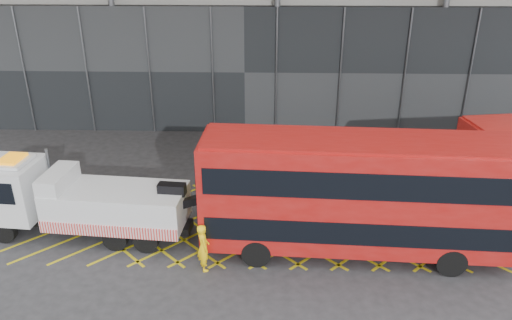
{
  "coord_description": "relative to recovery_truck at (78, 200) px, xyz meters",
  "views": [
    {
      "loc": [
        3.59,
        -19.51,
        11.92
      ],
      "look_at": [
        3.0,
        1.5,
        2.4
      ],
      "focal_mm": 35.0,
      "sensor_mm": 36.0,
      "label": 1
    }
  ],
  "objects": [
    {
      "name": "ground_plane",
      "position": [
        4.49,
        1.2,
        -1.65
      ],
      "size": [
        120.0,
        120.0,
        0.0
      ],
      "primitive_type": "plane",
      "color": "#2B2B2E"
    },
    {
      "name": "road_markings",
      "position": [
        8.49,
        1.2,
        -1.64
      ],
      "size": [
        24.76,
        7.16,
        0.01
      ],
      "color": "gold",
      "rests_on": "ground_plane"
    },
    {
      "name": "recovery_truck",
      "position": [
        0.0,
        0.0,
        0.0
      ],
      "size": [
        10.27,
        3.2,
        3.56
      ],
      "rotation": [
        0.0,
        0.0,
        -0.09
      ],
      "color": "black",
      "rests_on": "ground_plane"
    },
    {
      "name": "bus_towed",
      "position": [
        11.56,
        -1.02,
        1.12
      ],
      "size": [
        12.38,
        3.5,
        4.98
      ],
      "rotation": [
        0.0,
        0.0,
        -0.05
      ],
      "color": "#9E0F0C",
      "rests_on": "ground_plane"
    },
    {
      "name": "worker",
      "position": [
        5.61,
        -2.35,
        -0.66
      ],
      "size": [
        0.69,
        0.84,
        1.98
      ],
      "primitive_type": "imported",
      "rotation": [
        0.0,
        0.0,
        1.93
      ],
      "color": "yellow",
      "rests_on": "ground_plane"
    }
  ]
}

